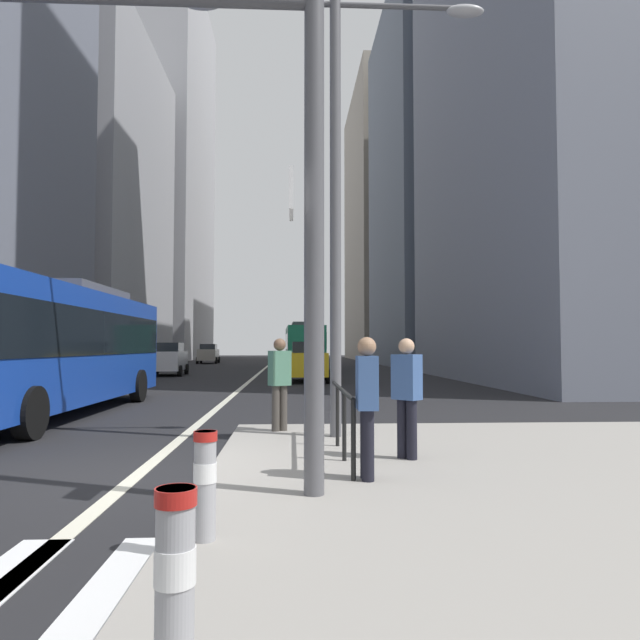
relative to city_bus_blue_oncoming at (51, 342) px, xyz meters
The scene contains 21 objects.
ground_plane 13.87m from the city_bus_blue_oncoming, 73.35° to the left, with size 160.00×160.00×0.00m, color black.
median_island 12.39m from the city_bus_blue_oncoming, 39.68° to the right, with size 9.00×10.00×0.15m, color gray.
lane_centre_line 23.57m from the city_bus_blue_oncoming, 80.35° to the left, with size 0.20×80.00×0.01m, color beige.
office_tower_left_mid 40.50m from the city_bus_blue_oncoming, 108.28° to the left, with size 10.78×20.94×29.09m, color #9E9EA3.
office_tower_left_far 67.38m from the city_bus_blue_oncoming, 100.97° to the left, with size 12.04×23.93×49.46m, color #9E9EA3.
office_tower_right_mid 44.11m from the city_bus_blue_oncoming, 59.84° to the left, with size 13.38×19.04×32.53m, color slate.
office_tower_right_far 64.91m from the city_bus_blue_oncoming, 70.58° to the left, with size 13.86×23.17×35.03m, color gray.
city_bus_blue_oncoming is the anchor object (origin of this frame).
city_bus_red_receding 28.64m from the city_bus_blue_oncoming, 76.07° to the left, with size 2.89×11.19×3.40m.
car_oncoming_mid 43.58m from the city_bus_blue_oncoming, 93.11° to the left, with size 2.19×4.64×1.94m.
car_receding_near 50.84m from the city_bus_blue_oncoming, 81.78° to the left, with size 2.13×4.45×1.94m.
car_receding_far 15.02m from the city_bus_blue_oncoming, 63.06° to the left, with size 2.06×4.32×1.94m.
car_oncoming_far 19.81m from the city_bus_blue_oncoming, 93.83° to the left, with size 2.20×4.23×1.94m.
traffic_signal_gantry 9.71m from the city_bus_blue_oncoming, 62.37° to the right, with size 5.68×0.65×6.00m.
street_lamp_post 8.82m from the city_bus_blue_oncoming, 33.33° to the right, with size 5.50×0.32×8.00m.
bollard_front 13.09m from the city_bus_blue_oncoming, 65.19° to the right, with size 0.20×0.20×0.93m.
bollard_left 11.15m from the city_bus_blue_oncoming, 61.49° to the right, with size 0.20×0.20×0.89m.
pedestrian_railing 9.07m from the city_bus_blue_oncoming, 41.64° to the right, with size 0.06×3.57×0.98m.
pedestrian_waiting 10.37m from the city_bus_blue_oncoming, 48.11° to the right, with size 0.25×0.39×1.70m.
pedestrian_walking 6.92m from the city_bus_blue_oncoming, 32.90° to the right, with size 0.45×0.39×1.73m.
pedestrian_far 10.05m from the city_bus_blue_oncoming, 40.32° to the right, with size 0.44×0.44×1.70m.
Camera 1 is at (2.06, -7.70, 1.74)m, focal length 32.02 mm.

